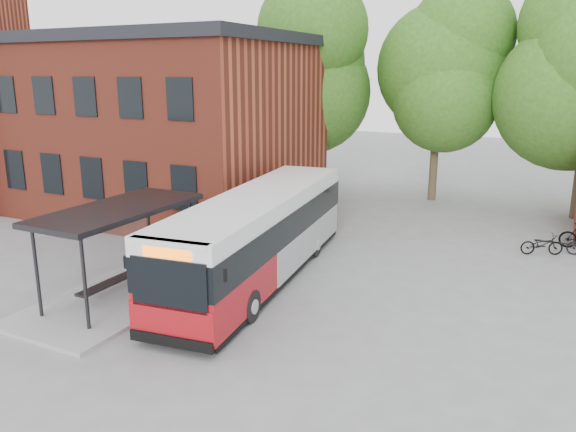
% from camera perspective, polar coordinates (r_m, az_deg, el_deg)
% --- Properties ---
extents(ground, '(100.00, 100.00, 0.00)m').
position_cam_1_polar(ground, '(16.65, -2.16, -9.62)').
color(ground, slate).
extents(station_building, '(18.40, 10.40, 8.50)m').
position_cam_1_polar(station_building, '(30.30, -15.98, 9.09)').
color(station_building, maroon).
rests_on(station_building, ground).
extents(bus_shelter, '(3.60, 7.00, 2.90)m').
position_cam_1_polar(bus_shelter, '(17.90, -16.56, -3.53)').
color(bus_shelter, '#27272A').
rests_on(bus_shelter, ground).
extents(tree_0, '(7.92, 7.92, 11.00)m').
position_cam_1_polar(tree_0, '(32.24, 2.09, 12.15)').
color(tree_0, '#2C5A18').
rests_on(tree_0, ground).
extents(tree_1, '(7.92, 7.92, 10.40)m').
position_cam_1_polar(tree_1, '(31.02, 14.96, 11.03)').
color(tree_1, '#2C5A18').
rests_on(tree_1, ground).
extents(city_bus, '(3.78, 11.70, 2.92)m').
position_cam_1_polar(city_bus, '(18.73, -2.88, -2.10)').
color(city_bus, '#A40F16').
rests_on(city_bus, ground).
extents(bicycle_0, '(1.66, 1.12, 0.83)m').
position_cam_1_polar(bicycle_0, '(23.49, 24.38, -2.63)').
color(bicycle_0, black).
rests_on(bicycle_0, ground).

